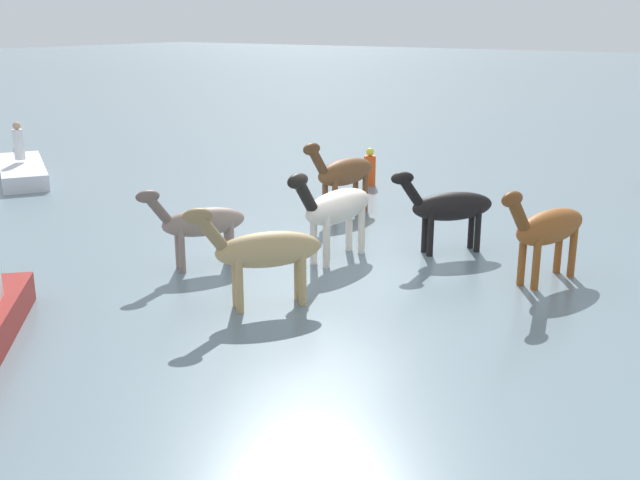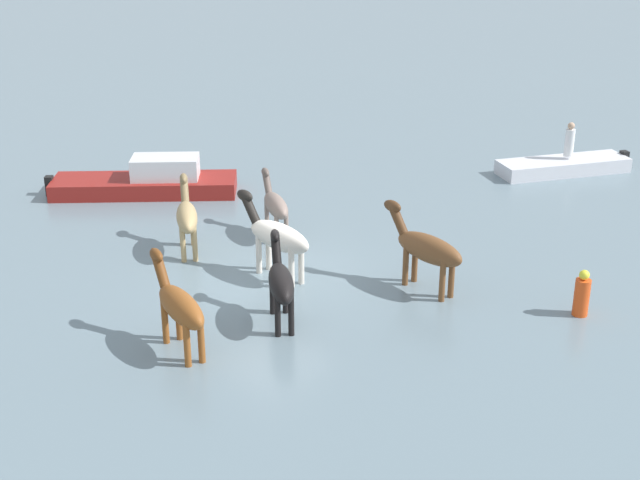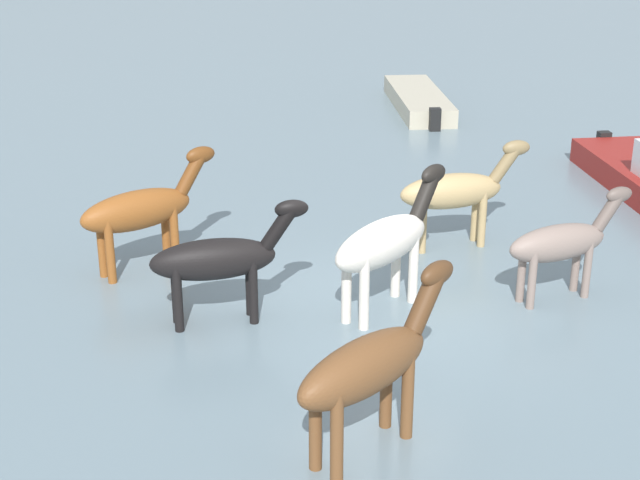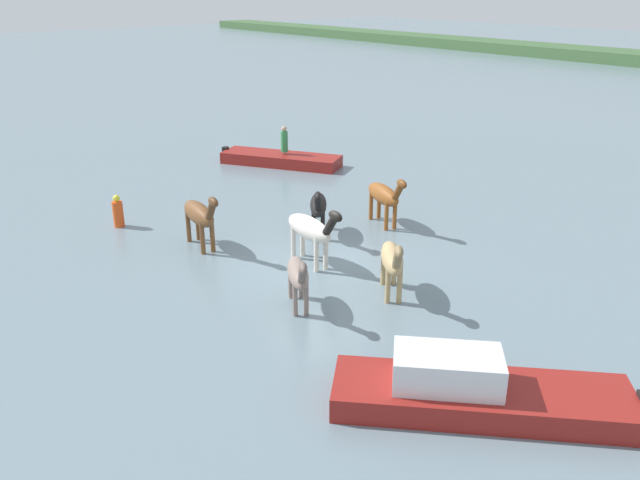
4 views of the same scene
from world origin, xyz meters
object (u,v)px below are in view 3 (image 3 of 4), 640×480
horse_rear_stallion (562,243)px  horse_chestnut_trailing (385,242)px  boat_motor_center (418,103)px  horse_gray_outer (141,210)px  horse_lead (369,365)px  horse_dark_mare (219,259)px  horse_mid_herd (456,191)px

horse_rear_stallion → horse_chestnut_trailing: size_ratio=0.78×
boat_motor_center → horse_chestnut_trailing: bearing=167.4°
horse_gray_outer → horse_rear_stallion: bearing=-46.3°
horse_lead → horse_gray_outer: horse_lead is taller
horse_rear_stallion → horse_gray_outer: size_ratio=0.82×
horse_chestnut_trailing → horse_gray_outer: bearing=109.1°
horse_dark_mare → horse_gray_outer: horse_gray_outer is taller
horse_lead → horse_rear_stallion: bearing=6.7°
horse_rear_stallion → boat_motor_center: 12.55m
horse_mid_herd → horse_rear_stallion: (-1.00, -2.39, -0.09)m
horse_gray_outer → boat_motor_center: bearing=26.6°
horse_lead → horse_dark_mare: size_ratio=1.28×
horse_mid_herd → horse_dark_mare: size_ratio=1.04×
horse_lead → horse_gray_outer: 6.33m
horse_dark_mare → horse_gray_outer: bearing=113.1°
horse_gray_outer → horse_chestnut_trailing: 4.23m
horse_mid_herd → horse_dark_mare: (-4.73, 1.34, -0.02)m
horse_mid_herd → horse_lead: size_ratio=0.81×
horse_lead → horse_dark_mare: horse_lead is taller
horse_chestnut_trailing → boat_motor_center: bearing=32.7°
horse_mid_herd → horse_lead: 6.61m
horse_mid_herd → horse_chestnut_trailing: horse_chestnut_trailing is taller
horse_mid_herd → horse_lead: horse_lead is taller
horse_lead → boat_motor_center: (14.76, 7.97, -0.94)m
horse_chestnut_trailing → horse_rear_stallion: bearing=-40.8°
horse_rear_stallion → horse_chestnut_trailing: bearing=165.2°
horse_rear_stallion → horse_gray_outer: bearing=147.1°
horse_gray_outer → horse_chestnut_trailing: size_ratio=0.95×
horse_lead → horse_mid_herd: bearing=28.1°
horse_lead → horse_rear_stallion: horse_lead is taller
horse_lead → horse_chestnut_trailing: bearing=37.7°
horse_dark_mare → horse_rear_stallion: bearing=-4.8°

